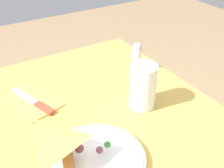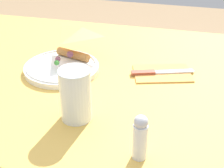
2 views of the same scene
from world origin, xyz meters
TOP-DOWN VIEW (x-y plane):
  - dining_table at (0.00, 0.00)m, footprint 1.19×0.79m
  - plate_pizza at (0.06, 0.00)m, footprint 0.22×0.22m
  - milk_glass at (0.18, -0.21)m, footprint 0.07×0.07m
  - napkin_folded at (0.35, 0.05)m, footprint 0.18×0.15m
  - butter_knife at (0.34, 0.05)m, footprint 0.18×0.08m
  - salt_shaker at (0.34, -0.31)m, footprint 0.03×0.03m

SIDE VIEW (x-z plane):
  - dining_table at x=0.00m, z-range 0.26..0.99m
  - napkin_folded at x=0.35m, z-range 0.73..0.73m
  - butter_knife at x=0.34m, z-range 0.73..0.74m
  - plate_pizza at x=0.06m, z-range 0.72..0.77m
  - salt_shaker at x=0.34m, z-range 0.73..0.83m
  - milk_glass at x=0.18m, z-range 0.73..0.85m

